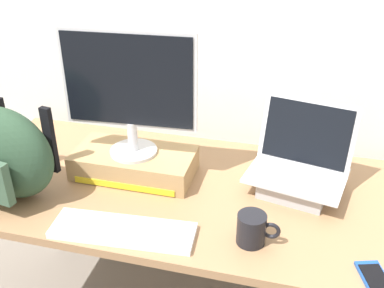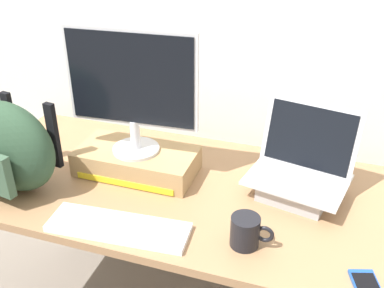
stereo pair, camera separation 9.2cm
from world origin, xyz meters
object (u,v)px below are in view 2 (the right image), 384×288
at_px(coffee_mug, 246,231).
at_px(plush_toy, 27,138).
at_px(toner_box_yellow, 137,161).
at_px(desktop_monitor, 132,87).
at_px(open_laptop, 298,178).
at_px(messenger_backpack, 9,147).
at_px(external_keyboard, 118,227).

relative_size(coffee_mug, plush_toy, 1.32).
height_order(toner_box_yellow, desktop_monitor, desktop_monitor).
distance_m(open_laptop, messenger_backpack, 0.99).
xyz_separation_m(open_laptop, external_keyboard, (-0.50, -0.37, -0.05)).
distance_m(toner_box_yellow, desktop_monitor, 0.29).
distance_m(desktop_monitor, messenger_backpack, 0.46).
relative_size(external_keyboard, plush_toy, 4.61).
xyz_separation_m(external_keyboard, messenger_backpack, (-0.45, 0.10, 0.15)).
height_order(open_laptop, messenger_backpack, messenger_backpack).
bearing_deg(external_keyboard, plush_toy, 144.65).
xyz_separation_m(toner_box_yellow, open_laptop, (0.58, 0.04, 0.02)).
bearing_deg(messenger_backpack, coffee_mug, 6.48).
relative_size(toner_box_yellow, external_keyboard, 0.97).
bearing_deg(open_laptop, messenger_backpack, -152.13).
distance_m(open_laptop, external_keyboard, 0.63).
relative_size(desktop_monitor, open_laptop, 1.27).
relative_size(toner_box_yellow, plush_toy, 4.48).
bearing_deg(desktop_monitor, coffee_mug, -33.04).
height_order(desktop_monitor, open_laptop, desktop_monitor).
distance_m(open_laptop, coffee_mug, 0.33).
bearing_deg(desktop_monitor, plush_toy, 174.15).
bearing_deg(messenger_backpack, open_laptop, 25.31).
bearing_deg(toner_box_yellow, plush_toy, 177.79).
xyz_separation_m(messenger_backpack, plush_toy, (-0.13, 0.25, -0.11)).
bearing_deg(coffee_mug, toner_box_yellow, 150.37).
height_order(toner_box_yellow, plush_toy, plush_toy).
bearing_deg(external_keyboard, toner_box_yellow, 100.18).
distance_m(desktop_monitor, coffee_mug, 0.61).
relative_size(toner_box_yellow, coffee_mug, 3.39).
height_order(messenger_backpack, plush_toy, messenger_backpack).
xyz_separation_m(toner_box_yellow, desktop_monitor, (0.00, -0.00, 0.29)).
relative_size(desktop_monitor, coffee_mug, 3.61).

